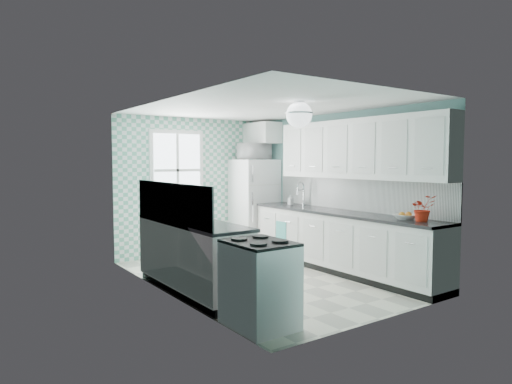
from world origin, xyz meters
TOP-DOWN VIEW (x-y plane):
  - floor at (0.00, 0.00)m, footprint 3.00×4.40m
  - ceiling at (0.00, 0.00)m, footprint 3.00×4.40m
  - wall_back at (0.00, 2.21)m, footprint 3.00×0.02m
  - wall_front at (0.00, -2.21)m, footprint 3.00×0.02m
  - wall_left at (-1.51, 0.00)m, footprint 0.02×4.40m
  - wall_right at (1.51, 0.00)m, footprint 0.02×4.40m
  - accent_wall at (0.00, 2.19)m, footprint 3.00×0.01m
  - window at (-0.35, 2.16)m, footprint 1.04×0.05m
  - backsplash_right at (1.49, -0.40)m, footprint 0.02×3.60m
  - backsplash_left at (-1.49, -0.07)m, footprint 0.02×2.15m
  - upper_cabinets_right at (1.33, -0.60)m, footprint 0.33×3.20m
  - upper_cabinet_fridge at (1.30, 1.83)m, footprint 0.40×0.74m
  - ceiling_light at (0.00, -0.80)m, footprint 0.34×0.34m
  - base_cabinets_right at (1.20, -0.40)m, footprint 0.60×3.60m
  - countertop_right at (1.19, -0.40)m, footprint 0.63×3.60m
  - base_cabinets_left at (-1.20, -0.07)m, footprint 0.60×2.15m
  - countertop_left at (-1.19, -0.07)m, footprint 0.63×2.15m
  - fridge at (1.11, 1.82)m, footprint 0.76×0.75m
  - stove at (-1.20, -1.59)m, footprint 0.59×0.73m
  - sink at (1.20, 0.70)m, footprint 0.53×0.44m
  - rug at (0.03, 1.07)m, footprint 0.93×1.08m
  - dish_towel at (0.89, 0.69)m, footprint 0.13×0.25m
  - fruit_bowl at (1.20, -1.58)m, footprint 0.30×0.30m
  - potted_plant at (1.20, -1.84)m, footprint 0.39×0.37m
  - soap_bottle at (1.25, 0.89)m, footprint 0.08×0.08m
  - microwave at (1.11, 1.82)m, footprint 0.58×0.41m

SIDE VIEW (x-z plane):
  - floor at x=0.00m, z-range -0.02..0.00m
  - rug at x=0.03m, z-range 0.00..0.02m
  - base_cabinets_right at x=1.20m, z-range 0.00..0.90m
  - base_cabinets_left at x=-1.20m, z-range 0.00..0.90m
  - stove at x=-1.20m, z-range 0.02..0.90m
  - dish_towel at x=0.89m, z-range 0.28..0.68m
  - fridge at x=1.11m, z-range 0.00..1.74m
  - countertop_right at x=1.19m, z-range 0.90..0.94m
  - countertop_left at x=-1.19m, z-range 0.90..0.94m
  - sink at x=1.20m, z-range 0.66..1.20m
  - fruit_bowl at x=1.20m, z-range 0.94..1.01m
  - soap_bottle at x=1.25m, z-range 0.94..1.11m
  - potted_plant at x=1.20m, z-range 0.94..1.28m
  - backsplash_right at x=1.49m, z-range 0.94..1.45m
  - backsplash_left at x=-1.49m, z-range 0.94..1.45m
  - wall_back at x=0.00m, z-range 0.00..2.50m
  - wall_front at x=0.00m, z-range 0.00..2.50m
  - wall_left at x=-1.51m, z-range 0.00..2.50m
  - wall_right at x=1.51m, z-range 0.00..2.50m
  - accent_wall at x=0.00m, z-range 0.00..2.50m
  - window at x=-0.35m, z-range 0.83..2.27m
  - microwave at x=1.11m, z-range 1.74..2.05m
  - upper_cabinets_right at x=1.33m, z-range 1.45..2.35m
  - upper_cabinet_fridge at x=1.30m, z-range 2.05..2.45m
  - ceiling_light at x=0.00m, z-range 2.15..2.50m
  - ceiling at x=0.00m, z-range 2.50..2.52m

